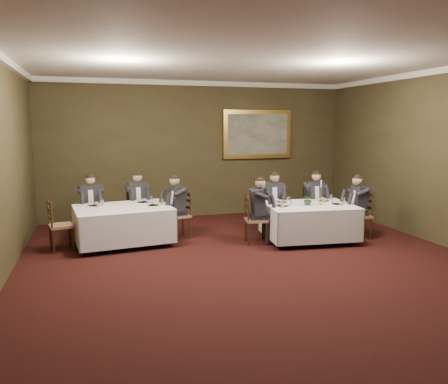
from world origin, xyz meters
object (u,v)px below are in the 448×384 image
chair_sec_endright (179,225)px  table_main (309,219)px  diner_main_backleft (273,209)px  candlestick (321,195)px  chair_main_endleft (255,230)px  diner_main_endleft (256,219)px  chair_main_endright (359,225)px  chair_sec_backright (138,219)px  diner_sec_backright (138,209)px  chair_main_backright (313,217)px  diner_main_backright (314,207)px  table_second (123,222)px  painting (257,134)px  diner_main_endright (359,214)px  diner_sec_endright (179,214)px  diner_sec_backleft (91,213)px  centerpiece (308,199)px  chair_main_backleft (273,219)px  chair_sec_backleft (92,223)px  chair_sec_endleft (61,236)px

chair_sec_endright → table_main: bearing=-124.1°
diner_main_backleft → candlestick: (0.61, -1.02, 0.45)m
diner_main_backleft → chair_main_endleft: diner_main_backleft is taller
diner_main_backleft → diner_main_endleft: 1.12m
chair_main_endright → chair_sec_backright: same height
diner_sec_backright → chair_main_endleft: bearing=135.2°
table_main → chair_main_backright: size_ratio=1.94×
chair_main_backright → diner_main_backright: 0.23m
diner_main_backright → table_main: bearing=60.8°
table_second → chair_sec_backright: size_ratio=2.03×
diner_sec_backright → chair_main_endright: bearing=149.6°
painting → diner_main_endright: bearing=-70.5°
diner_main_endleft → diner_sec_backright: size_ratio=1.00×
chair_main_backright → diner_sec_endright: diner_sec_endright is taller
candlestick → diner_sec_backleft: bearing=158.8°
table_second → diner_main_backleft: bearing=2.4°
chair_main_backright → chair_main_endleft: size_ratio=1.00×
centerpiece → diner_main_endleft: bearing=171.2°
chair_main_endright → diner_sec_backright: diner_sec_backright is taller
chair_main_backleft → candlestick: size_ratio=1.90×
chair_main_backleft → diner_sec_backright: diner_sec_backright is taller
table_main → chair_main_endleft: size_ratio=1.94×
chair_sec_endright → diner_sec_endright: (-0.01, -0.00, 0.23)m
diner_main_endright → chair_main_endleft: bearing=92.3°
chair_main_backright → table_main: bearing=61.1°
diner_sec_backright → chair_sec_backleft: bearing=-0.7°
chair_main_backright → candlestick: 1.21m
chair_sec_endright → diner_sec_backleft: bearing=54.3°
diner_main_endright → chair_sec_backright: bearing=74.5°
diner_sec_endright → chair_main_endleft: bearing=-134.2°
diner_main_backleft → chair_sec_backright: bearing=-4.4°
table_second → diner_main_endleft: size_ratio=1.51×
diner_main_backleft → diner_main_backright: 0.97m
chair_main_backright → chair_sec_backright: bearing=-9.4°
chair_sec_backright → painting: painting is taller
table_second → candlestick: (3.95, -0.88, 0.51)m
diner_main_backleft → chair_sec_endleft: size_ratio=1.35×
chair_main_endleft → diner_main_endright: (2.27, -0.23, 0.23)m
diner_sec_backleft → candlestick: (4.57, -1.77, 0.45)m
diner_main_backright → diner_sec_backright: 4.04m
chair_main_backright → diner_sec_backright: bearing=-9.2°
diner_sec_backright → chair_sec_endleft: diner_sec_backright is taller
chair_sec_backright → diner_sec_backright: size_ratio=0.74×
chair_sec_backright → diner_sec_endright: 1.20m
table_second → chair_sec_backleft: 1.10m
diner_main_backright → diner_sec_endright: size_ratio=1.00×
chair_main_backright → diner_sec_backright: (-3.92, 0.95, 0.23)m
diner_sec_backright → centerpiece: 3.80m
table_main → table_second: (-3.73, 0.82, 0.00)m
diner_sec_backright → chair_sec_endright: bearing=125.7°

